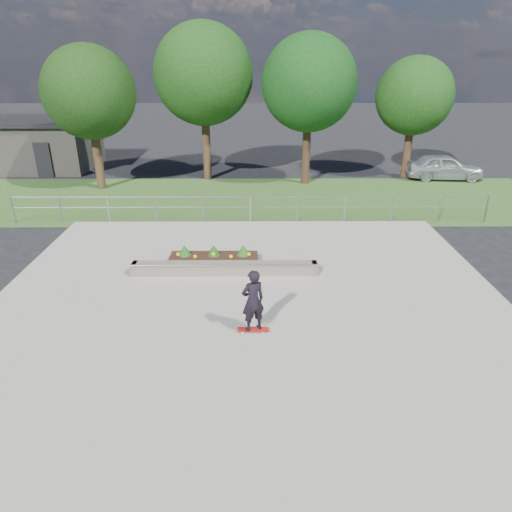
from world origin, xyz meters
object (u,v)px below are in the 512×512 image
(grind_ledge, at_px, (225,268))
(parked_car, at_px, (444,167))
(skateboarder, at_px, (253,301))
(planter_bed, at_px, (214,259))

(grind_ledge, height_order, parked_car, parked_car)
(skateboarder, xyz_separation_m, parked_car, (10.92, 15.84, -0.25))
(parked_car, bearing_deg, grind_ledge, 140.32)
(skateboarder, bearing_deg, planter_bed, 107.80)
(planter_bed, xyz_separation_m, parked_car, (12.25, 11.67, 0.48))
(grind_ledge, relative_size, skateboarder, 3.43)
(skateboarder, bearing_deg, parked_car, 55.42)
(grind_ledge, xyz_separation_m, skateboarder, (0.92, -3.38, 0.70))
(grind_ledge, distance_m, planter_bed, 0.89)
(planter_bed, distance_m, skateboarder, 4.44)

